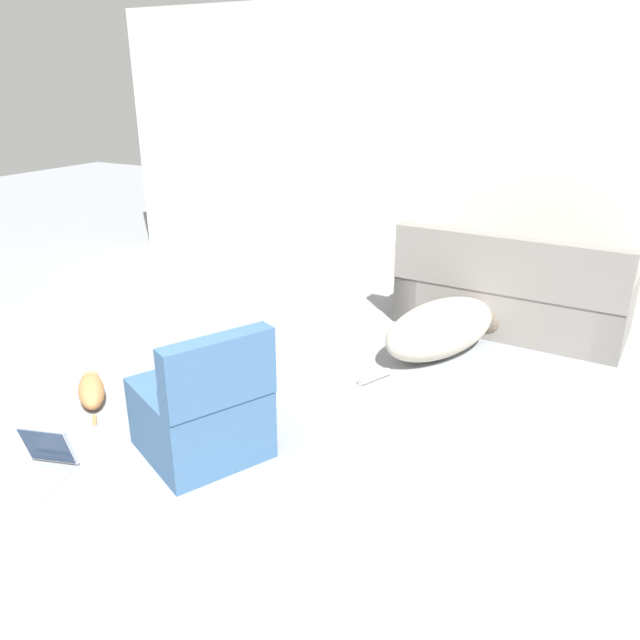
{
  "coord_description": "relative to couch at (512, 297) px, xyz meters",
  "views": [
    {
      "loc": [
        2.09,
        -0.98,
        1.98
      ],
      "look_at": [
        0.47,
        2.01,
        0.64
      ],
      "focal_mm": 35.0,
      "sensor_mm": 36.0,
      "label": 1
    }
  ],
  "objects": [
    {
      "name": "wall_back",
      "position": [
        -1.17,
        0.69,
        1.06
      ],
      "size": [
        6.87,
        0.06,
        2.65
      ],
      "color": "beige",
      "rests_on": "ground_plane"
    },
    {
      "name": "side_chair",
      "position": [
        -1.07,
        -2.71,
        -0.0
      ],
      "size": [
        0.83,
        0.82,
        0.78
      ],
      "rotation": [
        0.0,
        0.0,
        4.27
      ],
      "color": "#385B84",
      "rests_on": "ground_plane"
    },
    {
      "name": "laptop_open",
      "position": [
        -1.69,
        -3.29,
        -0.18
      ],
      "size": [
        0.37,
        0.41,
        0.26
      ],
      "rotation": [
        0.0,
        0.0,
        0.3
      ],
      "color": "#B7B7BC",
      "rests_on": "ground_plane"
    },
    {
      "name": "cat",
      "position": [
        -2.09,
        -2.58,
        -0.19
      ],
      "size": [
        0.51,
        0.45,
        0.17
      ],
      "rotation": [
        0.0,
        0.0,
        2.43
      ],
      "color": "#BC7A47",
      "rests_on": "ground_plane"
    },
    {
      "name": "dog",
      "position": [
        -0.3,
        -0.76,
        -0.06
      ],
      "size": [
        0.85,
        1.51,
        0.43
      ],
      "rotation": [
        0.0,
        0.0,
        1.17
      ],
      "color": "beige",
      "rests_on": "ground_plane"
    },
    {
      "name": "couch",
      "position": [
        0.0,
        0.0,
        0.0
      ],
      "size": [
        1.83,
        0.94,
        0.84
      ],
      "rotation": [
        0.0,
        0.0,
        3.1
      ],
      "color": "gray",
      "rests_on": "ground_plane"
    }
  ]
}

